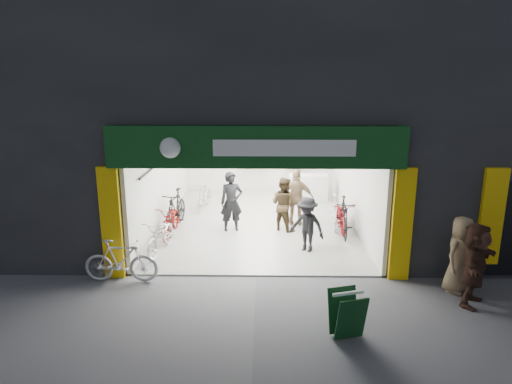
{
  "coord_description": "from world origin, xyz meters",
  "views": [
    {
      "loc": [
        0.16,
        -9.73,
        4.55
      ],
      "look_at": [
        -0.02,
        1.5,
        1.64
      ],
      "focal_mm": 32.0,
      "sensor_mm": 36.0,
      "label": 1
    }
  ],
  "objects_px": {
    "bike_right_front": "(344,217)",
    "parked_bike": "(121,261)",
    "sandwich_board": "(347,313)",
    "bike_left_front": "(161,236)",
    "pedestrian_near": "(460,254)"
  },
  "relations": [
    {
      "from": "bike_left_front",
      "to": "pedestrian_near",
      "type": "distance_m",
      "value": 7.15
    },
    {
      "from": "bike_right_front",
      "to": "parked_bike",
      "type": "distance_m",
      "value": 6.38
    },
    {
      "from": "bike_left_front",
      "to": "sandwich_board",
      "type": "xyz_separation_m",
      "value": [
        4.15,
        -3.9,
        -0.01
      ]
    },
    {
      "from": "bike_right_front",
      "to": "sandwich_board",
      "type": "relative_size",
      "value": 2.17
    },
    {
      "from": "bike_right_front",
      "to": "sandwich_board",
      "type": "bearing_deg",
      "value": -94.52
    },
    {
      "from": "bike_left_front",
      "to": "parked_bike",
      "type": "xyz_separation_m",
      "value": [
        -0.52,
        -1.73,
        0.03
      ]
    },
    {
      "from": "parked_bike",
      "to": "sandwich_board",
      "type": "bearing_deg",
      "value": -113.75
    },
    {
      "from": "sandwich_board",
      "to": "bike_right_front",
      "type": "bearing_deg",
      "value": 65.29
    },
    {
      "from": "parked_bike",
      "to": "bike_left_front",
      "type": "bearing_deg",
      "value": -15.6
    },
    {
      "from": "parked_bike",
      "to": "sandwich_board",
      "type": "height_order",
      "value": "parked_bike"
    },
    {
      "from": "bike_left_front",
      "to": "bike_right_front",
      "type": "relative_size",
      "value": 0.99
    },
    {
      "from": "pedestrian_near",
      "to": "sandwich_board",
      "type": "relative_size",
      "value": 2.0
    },
    {
      "from": "bike_right_front",
      "to": "sandwich_board",
      "type": "xyz_separation_m",
      "value": [
        -0.85,
        -5.36,
        -0.08
      ]
    },
    {
      "from": "bike_right_front",
      "to": "parked_bike",
      "type": "height_order",
      "value": "bike_right_front"
    },
    {
      "from": "pedestrian_near",
      "to": "bike_left_front",
      "type": "bearing_deg",
      "value": 124.77
    }
  ]
}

